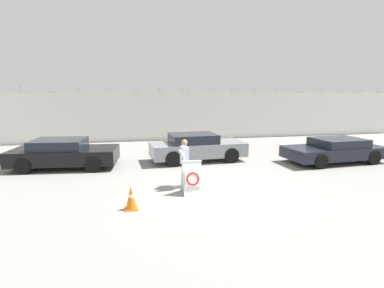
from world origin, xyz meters
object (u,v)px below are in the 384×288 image
Objects in this scene: parked_car_rear_sedan at (197,147)px; parked_car_front_coupe at (64,153)px; barricade_sign at (192,177)px; security_guard at (184,161)px; traffic_cone_near at (131,198)px; parked_car_far_side at (335,150)px.

parked_car_front_coupe is at bearing 177.25° from parked_car_rear_sedan.
parked_car_rear_sedan is (5.90, 0.13, 0.03)m from parked_car_front_coupe.
security_guard reaches higher than barricade_sign.
traffic_cone_near is 0.15× the size of parked_car_rear_sedan.
security_guard is at bearing 43.14° from traffic_cone_near.
barricade_sign is 0.23× the size of parked_car_far_side.
parked_car_far_side is at bearing 21.25° from barricade_sign.
parked_car_front_coupe is 12.22m from parked_car_far_side.
security_guard is 7.82m from parked_car_far_side.
traffic_cone_near is (-1.81, -1.70, -0.58)m from security_guard.
security_guard is 0.36× the size of parked_car_front_coupe.
parked_car_front_coupe reaches higher than parked_car_far_side.
parked_car_front_coupe reaches higher than traffic_cone_near.
parked_car_far_side is at bearing -17.91° from parked_car_rear_sedan.
parked_car_rear_sedan reaches higher than parked_car_front_coupe.
parked_car_front_coupe is 1.00× the size of parked_car_rear_sedan.
parked_car_far_side is at bearing 22.83° from traffic_cone_near.
traffic_cone_near is at bearing -123.34° from parked_car_rear_sedan.
parked_car_rear_sedan reaches higher than parked_car_far_side.
barricade_sign is 4.66m from parked_car_rear_sedan.
traffic_cone_near is 0.15× the size of parked_car_far_side.
security_guard reaches higher than parked_car_front_coupe.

